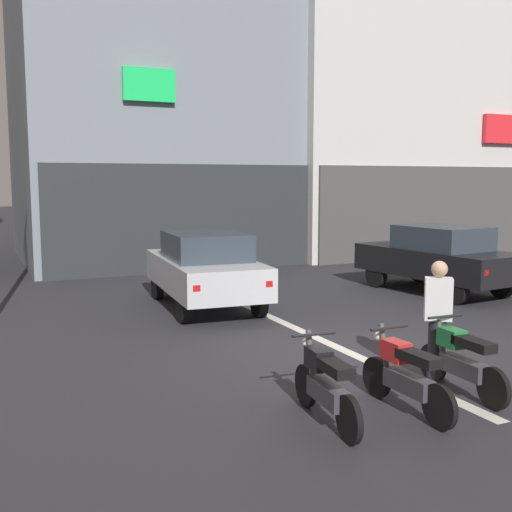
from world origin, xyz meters
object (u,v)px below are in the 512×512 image
motorcycle_black_row_leftmost (325,384)px  person_by_motorcycles (438,320)px  car_black_parked_kerbside (438,257)px  motorcycle_red_row_left_mid (406,375)px  motorcycle_green_row_centre (461,360)px  car_silver_crossing_near (205,267)px

motorcycle_black_row_leftmost → person_by_motorcycles: (2.15, 0.64, 0.40)m
car_black_parked_kerbside → motorcycle_black_row_leftmost: 9.01m
motorcycle_black_row_leftmost → motorcycle_red_row_left_mid: same height
motorcycle_green_row_centre → motorcycle_black_row_leftmost: bearing=-177.3°
car_silver_crossing_near → motorcycle_black_row_leftmost: (-0.96, -6.59, -0.43)m
person_by_motorcycles → motorcycle_green_row_centre: bearing=-97.3°
car_black_parked_kerbside → motorcycle_red_row_left_mid: car_black_parked_kerbside is taller
motorcycle_red_row_left_mid → motorcycle_black_row_leftmost: bearing=174.1°
car_black_parked_kerbside → motorcycle_green_row_centre: 7.49m
motorcycle_black_row_leftmost → motorcycle_green_row_centre: same height
car_silver_crossing_near → car_black_parked_kerbside: 5.84m
car_silver_crossing_near → car_black_parked_kerbside: size_ratio=0.99×
person_by_motorcycles → motorcycle_black_row_leftmost: bearing=-163.5°
motorcycle_green_row_centre → person_by_motorcycles: bearing=82.7°
car_black_parked_kerbside → person_by_motorcycles: bearing=-131.0°
motorcycle_black_row_leftmost → person_by_motorcycles: 2.28m
car_black_parked_kerbside → motorcycle_red_row_left_mid: bearing=-133.4°
car_silver_crossing_near → motorcycle_green_row_centre: car_silver_crossing_near is taller
car_black_parked_kerbside → motorcycle_green_row_centre: car_black_parked_kerbside is taller
car_silver_crossing_near → motorcycle_black_row_leftmost: bearing=-98.3°
motorcycle_black_row_leftmost → motorcycle_green_row_centre: size_ratio=1.00×
motorcycle_red_row_left_mid → person_by_motorcycles: bearing=33.8°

